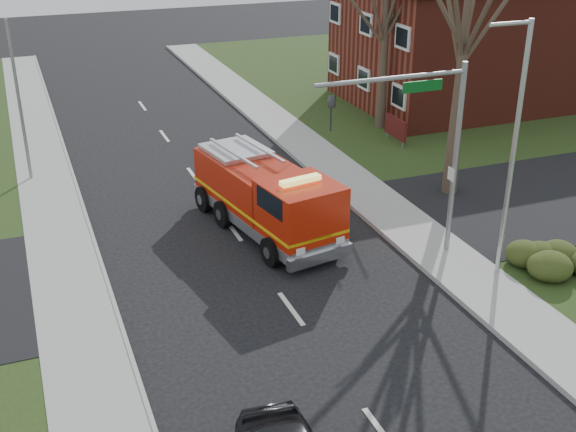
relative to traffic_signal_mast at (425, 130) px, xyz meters
name	(u,v)px	position (x,y,z in m)	size (l,w,h in m)	color
ground	(291,309)	(-5.21, -1.50, -4.71)	(120.00, 120.00, 0.00)	black
sidewalk_right	(463,271)	(0.99, -1.50, -4.63)	(2.40, 80.00, 0.15)	gray
sidewalk_left	(85,350)	(-11.41, -1.50, -4.63)	(2.40, 80.00, 0.15)	gray
brick_building	(481,39)	(13.79, 16.50, -1.05)	(15.40, 10.40, 7.25)	maroon
health_center_sign	(396,128)	(5.29, 11.00, -3.83)	(0.12, 2.00, 1.40)	#4E1212
hedge_corner	(553,257)	(3.79, -2.50, -4.13)	(2.80, 2.00, 0.90)	#304017
bare_tree_near	(467,14)	(4.29, 4.50, 2.71)	(6.00, 6.00, 12.00)	#392D21
bare_tree_far	(387,4)	(5.79, 13.50, 1.78)	(5.25, 5.25, 10.50)	#392D21
traffic_signal_mast	(425,130)	(0.00, 0.00, 0.00)	(5.29, 0.18, 6.80)	gray
streetlight_pole	(513,146)	(1.93, -2.00, -0.16)	(1.48, 0.16, 8.40)	#B7BABF
utility_pole_far	(20,104)	(-12.01, 12.50, -1.21)	(0.14, 0.14, 7.00)	gray
fire_engine	(267,199)	(-4.03, 3.93, -3.38)	(3.84, 7.61, 2.94)	#B81C08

